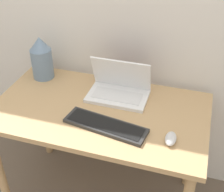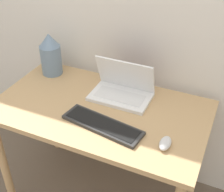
% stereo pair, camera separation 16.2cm
% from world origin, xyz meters
% --- Properties ---
extents(desk, '(1.18, 0.67, 0.73)m').
position_xyz_m(desk, '(0.00, 0.33, 0.63)').
color(desk, tan).
rests_on(desk, ground_plane).
extents(laptop, '(0.34, 0.21, 0.22)m').
position_xyz_m(laptop, '(0.07, 0.49, 0.78)').
color(laptop, white).
rests_on(laptop, desk).
extents(keyboard, '(0.44, 0.19, 0.02)m').
position_xyz_m(keyboard, '(0.08, 0.19, 0.74)').
color(keyboard, '#2D2D2D').
rests_on(keyboard, desk).
extents(mouse, '(0.05, 0.10, 0.04)m').
position_xyz_m(mouse, '(0.41, 0.18, 0.75)').
color(mouse, silver).
rests_on(mouse, desk).
extents(vase, '(0.13, 0.13, 0.27)m').
position_xyz_m(vase, '(-0.45, 0.55, 0.87)').
color(vase, slate).
rests_on(vase, desk).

